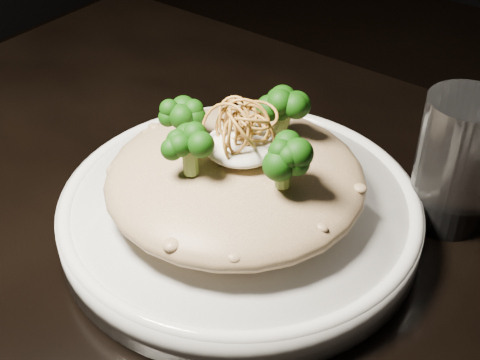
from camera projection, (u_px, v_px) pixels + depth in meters
name	position (u px, v px, depth m)	size (l,w,h in m)	color
table	(253.00, 359.00, 0.59)	(1.10, 0.80, 0.75)	black
plate	(240.00, 214.00, 0.60)	(0.32, 0.32, 0.03)	white
risotto	(235.00, 178.00, 0.57)	(0.22, 0.22, 0.05)	brown
broccoli	(233.00, 124.00, 0.54)	(0.16, 0.16, 0.06)	black
cheese	(242.00, 145.00, 0.55)	(0.06, 0.06, 0.02)	silver
shallots	(238.00, 117.00, 0.54)	(0.06, 0.06, 0.04)	brown
drinking_glass	(456.00, 162.00, 0.58)	(0.07, 0.07, 0.13)	silver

